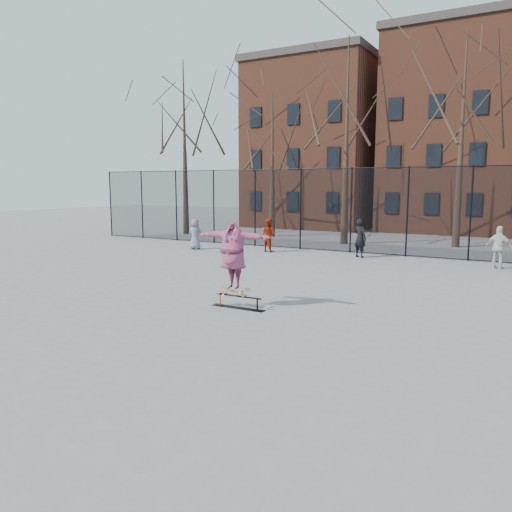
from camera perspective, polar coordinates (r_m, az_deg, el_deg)
The scene contains 11 objects.
ground at distance 11.92m, azimuth -3.93°, elevation -7.44°, with size 100.00×100.00×0.00m, color slate.
skate_rail at distance 13.09m, azimuth -2.03°, elevation -5.40°, with size 1.54×0.24×0.34m.
skateboard at distance 13.11m, azimuth -2.62°, elevation -4.23°, with size 0.82×0.20×0.10m, color olive, non-canonical shape.
skater at distance 12.94m, azimuth -2.64°, elevation -0.22°, with size 2.16×0.59×1.76m, color navy.
bystander_grey at distance 24.97m, azimuth -6.97°, elevation 2.50°, with size 0.74×0.48×1.52m, color slate.
bystander_black at distance 22.49m, azimuth 11.81°, elevation 2.03°, with size 0.63×0.41×1.72m, color black.
bystander_red at distance 23.90m, azimuth 1.44°, elevation 2.41°, with size 0.78×0.61×1.60m, color #9A240D.
bystander_white at distance 21.11m, azimuth 26.02°, elevation 0.88°, with size 0.97×0.40×1.65m, color beige.
fence at distance 23.45m, azimuth 14.02°, elevation 5.13°, with size 34.03×0.07×4.00m.
tree_row at distance 27.80m, azimuth 16.38°, elevation 16.45°, with size 33.66×7.46×10.67m.
rowhouses at distance 36.09m, azimuth 21.23°, elevation 12.19°, with size 29.00×7.00×13.00m.
Camera 1 is at (6.41, -9.52, 3.20)m, focal length 35.00 mm.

